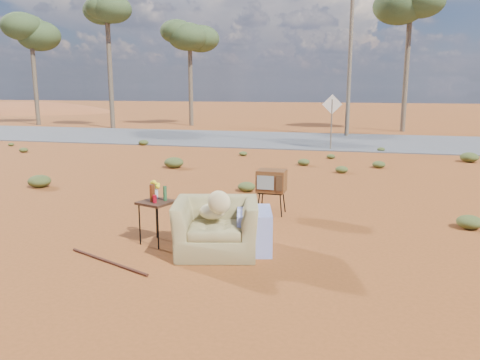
# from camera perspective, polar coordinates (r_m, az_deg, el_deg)

# --- Properties ---
(ground) EXTENTS (140.00, 140.00, 0.00)m
(ground) POSITION_cam_1_polar(r_m,az_deg,el_deg) (7.78, -5.36, -7.35)
(ground) COLOR brown
(ground) RESTS_ON ground
(highway) EXTENTS (140.00, 7.00, 0.04)m
(highway) POSITION_cam_1_polar(r_m,az_deg,el_deg) (22.22, 7.52, 4.84)
(highway) COLOR #565659
(highway) RESTS_ON ground
(dirt_mound) EXTENTS (26.00, 18.00, 2.00)m
(dirt_mound) POSITION_cam_1_polar(r_m,az_deg,el_deg) (52.31, -24.65, 7.56)
(dirt_mound) COLOR #9E5426
(dirt_mound) RESTS_ON ground
(armchair) EXTENTS (1.58, 1.24, 1.09)m
(armchair) POSITION_cam_1_polar(r_m,az_deg,el_deg) (7.08, -2.05, -4.89)
(armchair) COLOR olive
(armchair) RESTS_ON ground
(tv_unit) EXTENTS (0.56, 0.46, 0.88)m
(tv_unit) POSITION_cam_1_polar(r_m,az_deg,el_deg) (9.18, 3.87, -0.18)
(tv_unit) COLOR black
(tv_unit) RESTS_ON ground
(side_table) EXTENTS (0.62, 0.62, 0.99)m
(side_table) POSITION_cam_1_polar(r_m,az_deg,el_deg) (7.57, -10.19, -2.30)
(side_table) COLOR #392015
(side_table) RESTS_ON ground
(rusty_bar) EXTENTS (1.54, 0.69, 0.04)m
(rusty_bar) POSITION_cam_1_polar(r_m,az_deg,el_deg) (7.06, -15.79, -9.53)
(rusty_bar) COLOR #481E13
(rusty_bar) RESTS_ON ground
(road_sign) EXTENTS (0.78, 0.06, 2.19)m
(road_sign) POSITION_cam_1_polar(r_m,az_deg,el_deg) (18.99, 11.13, 8.13)
(road_sign) COLOR brown
(road_sign) RESTS_ON ground
(eucalyptus_far_left) EXTENTS (3.20, 3.20, 7.10)m
(eucalyptus_far_left) POSITION_cam_1_polar(r_m,az_deg,el_deg) (34.01, -24.15, 16.19)
(eucalyptus_far_left) COLOR brown
(eucalyptus_far_left) RESTS_ON ground
(eucalyptus_left) EXTENTS (3.20, 3.20, 8.10)m
(eucalyptus_left) POSITION_cam_1_polar(r_m,az_deg,el_deg) (30.04, -15.94, 19.38)
(eucalyptus_left) COLOR brown
(eucalyptus_left) RESTS_ON ground
(eucalyptus_near_left) EXTENTS (3.20, 3.20, 6.60)m
(eucalyptus_near_left) POSITION_cam_1_polar(r_m,az_deg,el_deg) (30.92, -6.16, 16.74)
(eucalyptus_near_left) COLOR brown
(eucalyptus_near_left) RESTS_ON ground
(eucalyptus_center) EXTENTS (3.20, 3.20, 7.60)m
(eucalyptus_center) POSITION_cam_1_polar(r_m,az_deg,el_deg) (28.33, 20.04, 18.66)
(eucalyptus_center) COLOR brown
(eucalyptus_center) RESTS_ON ground
(utility_pole_center) EXTENTS (1.40, 0.20, 8.00)m
(utility_pole_center) POSITION_cam_1_polar(r_m,az_deg,el_deg) (24.50, 13.29, 14.91)
(utility_pole_center) COLOR brown
(utility_pole_center) RESTS_ON ground
(scrub_patch) EXTENTS (17.49, 8.07, 0.33)m
(scrub_patch) POSITION_cam_1_polar(r_m,az_deg,el_deg) (12.05, -2.17, 0.09)
(scrub_patch) COLOR #4A4F22
(scrub_patch) RESTS_ON ground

